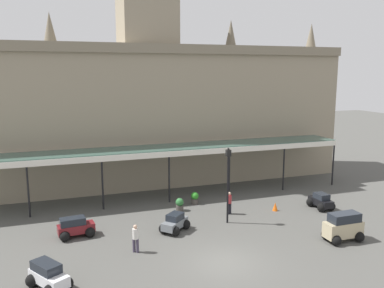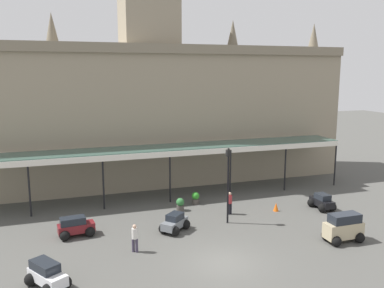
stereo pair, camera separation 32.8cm
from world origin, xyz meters
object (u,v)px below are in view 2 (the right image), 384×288
Objects in this scene: pedestrian_beside_cars at (135,237)px; traffic_cone at (276,207)px; car_maroon_estate at (76,228)px; car_grey_sedan at (175,224)px; planter_by_canopy at (180,204)px; car_black_sedan at (322,202)px; planter_forecourt_centre at (196,198)px; pedestrian_crossing_forecourt at (230,202)px; car_white_estate at (47,276)px; car_beige_van at (343,229)px; victorian_lamppost at (228,177)px.

traffic_cone is (11.32, 3.63, -0.59)m from pedestrian_beside_cars.
car_grey_sedan is (6.20, -1.18, -0.06)m from car_maroon_estate.
car_black_sedan is at bearing -16.33° from planter_by_canopy.
traffic_cone is (-3.56, 0.67, -0.18)m from car_black_sedan.
car_black_sedan is 2.15× the size of planter_forecourt_centre.
pedestrian_crossing_forecourt reaches higher than planter_forecourt_centre.
car_maroon_estate reaches higher than traffic_cone.
car_grey_sedan is 1.34× the size of pedestrian_crossing_forecourt.
car_white_estate is 1.46× the size of pedestrian_beside_cars.
car_black_sedan is 2.15× the size of planter_by_canopy.
pedestrian_beside_cars is at bearing -162.22° from traffic_cone.
pedestrian_crossing_forecourt is (7.74, 4.11, 0.00)m from pedestrian_beside_cars.
pedestrian_beside_cars is at bearing -143.16° from car_grey_sedan.
traffic_cone is (3.57, -0.48, -0.59)m from pedestrian_crossing_forecourt.
car_grey_sedan is 1.34× the size of pedestrian_beside_cars.
traffic_cone is (-1.12, 6.18, -0.49)m from car_beige_van.
traffic_cone is 0.67× the size of planter_by_canopy.
pedestrian_crossing_forecourt is 3.75m from planter_by_canopy.
traffic_cone is at bearing 13.86° from victorian_lamppost.
pedestrian_crossing_forecourt is 1.74× the size of planter_by_canopy.
pedestrian_crossing_forecourt is 3.65m from traffic_cone.
car_black_sedan is 15.18m from pedestrian_beside_cars.
planter_by_canopy is at bearing 42.56° from car_white_estate.
victorian_lamppost is (11.66, 5.07, 2.69)m from car_white_estate.
car_beige_van is 12.69m from pedestrian_beside_cars.
car_white_estate is (-17.18, 0.02, -0.24)m from car_beige_van.
car_black_sedan is at bearing 15.64° from car_white_estate.
car_maroon_estate reaches higher than car_black_sedan.
pedestrian_beside_cars is at bearing -159.81° from victorian_lamppost.
car_beige_van is 7.90m from victorian_lamppost.
planter_forecourt_centre is at bearing 41.51° from car_white_estate.
car_white_estate is 2.53× the size of planter_by_canopy.
victorian_lamppost is at bearing -118.02° from pedestrian_crossing_forecourt.
victorian_lamppost is (3.87, 0.26, 2.75)m from car_grey_sedan.
car_black_sedan is 3.63m from traffic_cone.
traffic_cone is (8.28, 1.35, -0.18)m from car_grey_sedan.
car_white_estate reaches higher than car_black_sedan.
car_maroon_estate reaches higher than car_grey_sedan.
car_black_sedan is at bearing -25.25° from planter_forecourt_centre.
car_white_estate is at bearing -159.02° from traffic_cone.
victorian_lamppost reaches higher than car_black_sedan.
planter_by_canopy is at bearing 149.60° from pedestrian_crossing_forecourt.
planter_forecourt_centre is (-0.79, 4.55, -2.76)m from victorian_lamppost.
car_maroon_estate is 6.31m from car_grey_sedan.
traffic_cone is (16.07, 6.16, -0.24)m from car_white_estate.
car_beige_van is (15.59, -6.01, 0.24)m from car_maroon_estate.
pedestrian_crossing_forecourt is at bearing 21.26° from car_grey_sedan.
pedestrian_beside_cars is 7.73m from victorian_lamppost.
car_grey_sedan is at bearing -176.70° from car_black_sedan.
victorian_lamppost reaches higher than car_maroon_estate.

